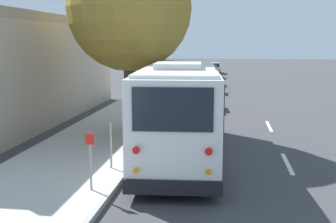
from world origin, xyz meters
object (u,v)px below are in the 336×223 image
at_px(parked_sedan_tan, 199,98).
at_px(parked_sedan_silver, 213,68).
at_px(sign_post_near, 91,161).
at_px(parked_sedan_black, 209,72).
at_px(street_tree, 130,0).
at_px(shuttle_bus, 180,106).
at_px(parked_sedan_blue, 207,78).
at_px(parked_sedan_gray, 205,85).
at_px(sign_post_far, 111,145).

distance_m(parked_sedan_tan, parked_sedan_silver, 26.47).
bearing_deg(sign_post_near, parked_sedan_silver, -2.33).
relative_size(parked_sedan_black, street_tree, 0.56).
bearing_deg(sign_post_near, shuttle_bus, -24.61).
xyz_separation_m(parked_sedan_blue, street_tree, (-19.68, 2.26, 4.89)).
height_order(parked_sedan_tan, parked_sedan_blue, parked_sedan_blue).
relative_size(street_tree, sign_post_near, 5.73).
bearing_deg(parked_sedan_black, parked_sedan_gray, -178.53).
bearing_deg(sign_post_near, sign_post_far, -0.00).
xyz_separation_m(parked_sedan_black, parked_sedan_silver, (6.38, -0.14, -0.03)).
bearing_deg(parked_sedan_silver, street_tree, 172.06).
bearing_deg(sign_post_near, parked_sedan_tan, -6.88).
bearing_deg(parked_sedan_blue, sign_post_near, 178.68).
distance_m(parked_sedan_tan, sign_post_far, 12.78).
distance_m(parked_sedan_black, parked_sedan_silver, 6.38).
relative_size(shuttle_bus, parked_sedan_tan, 2.07).
height_order(parked_sedan_tan, sign_post_far, sign_post_far).
distance_m(shuttle_bus, parked_sedan_tan, 10.62).
xyz_separation_m(parked_sedan_blue, sign_post_far, (-25.31, 1.60, 0.22)).
height_order(parked_sedan_blue, parked_sedan_black, parked_sedan_black).
height_order(shuttle_bus, parked_sedan_gray, shuttle_bus).
distance_m(parked_sedan_silver, sign_post_far, 39.16).
xyz_separation_m(shuttle_bus, street_tree, (3.53, 2.48, 3.78)).
height_order(parked_sedan_gray, sign_post_far, sign_post_far).
distance_m(parked_sedan_black, sign_post_far, 32.78).
distance_m(shuttle_bus, street_tree, 5.74).
relative_size(parked_sedan_silver, sign_post_near, 3.15).
bearing_deg(shuttle_bus, street_tree, 31.25).
xyz_separation_m(shuttle_bus, parked_sedan_black, (30.65, 0.29, -1.10)).
bearing_deg(parked_sedan_black, street_tree, 176.04).
xyz_separation_m(parked_sedan_tan, parked_sedan_blue, (12.65, 0.16, 0.02)).
xyz_separation_m(shuttle_bus, sign_post_near, (-3.96, 1.82, -0.82)).
xyz_separation_m(parked_sedan_blue, parked_sedan_black, (7.44, 0.07, 0.01)).
distance_m(parked_sedan_gray, street_tree, 15.29).
bearing_deg(parked_sedan_gray, parked_sedan_black, 1.53).
bearing_deg(sign_post_near, street_tree, 5.07).
distance_m(parked_sedan_gray, parked_sedan_silver, 19.22).
bearing_deg(parked_sedan_silver, parked_sedan_blue, 175.74).
bearing_deg(street_tree, parked_sedan_blue, -6.55).
xyz_separation_m(parked_sedan_blue, sign_post_near, (-27.17, 1.60, 0.29)).
distance_m(shuttle_bus, parked_sedan_silver, 37.05).
relative_size(parked_sedan_blue, street_tree, 0.52).
bearing_deg(shuttle_bus, sign_post_far, 135.26).
bearing_deg(sign_post_far, shuttle_bus, -40.91).
bearing_deg(parked_sedan_tan, sign_post_far, 167.40).
bearing_deg(parked_sedan_black, sign_post_far, 177.99).
relative_size(shuttle_bus, parked_sedan_black, 1.93).
relative_size(shuttle_bus, sign_post_near, 6.17).
bearing_deg(sign_post_near, parked_sedan_black, -2.53).
bearing_deg(sign_post_far, sign_post_near, 180.00).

